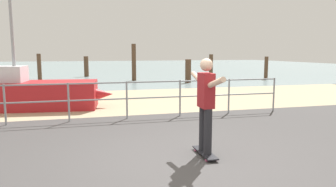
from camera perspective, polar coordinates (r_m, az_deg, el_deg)
The scene contains 13 objects.
ground_plane at distance 4.51m, azimuth 7.50°, elevation -16.56°, with size 24.00×10.00×0.04m, color #474444.
beach_strip at distance 12.05m, azimuth -6.96°, elevation -1.22°, with size 24.00×6.00×0.04m, color tan.
sea_surface at distance 39.87m, azimuth -12.41°, elevation 4.81°, with size 72.00×50.00×0.04m, color #849EA3.
railing_fence at distance 8.49m, azimuth -17.79°, elevation -0.49°, with size 12.20×0.05×1.05m.
sailboat at distance 10.89m, azimuth -23.80°, elevation 0.01°, with size 5.04×1.87×4.87m.
skateboard at distance 5.64m, azimuth 6.80°, elevation -10.75°, with size 0.21×0.80×0.08m.
skateboarder at distance 5.42m, azimuth 6.96°, elevation -1.18°, with size 0.22×1.45×1.65m.
groyne_post_1 at distance 21.90m, azimuth -22.53°, elevation 4.50°, with size 0.26×0.26×1.73m, color #513826.
groyne_post_2 at distance 23.94m, azimuth -14.76°, elevation 4.79°, with size 0.33×0.33×1.52m, color #513826.
groyne_post_3 at distance 20.00m, azimuth -6.28°, elevation 5.68°, with size 0.28×0.28×2.35m, color #513826.
groyne_post_4 at distance 18.67m, azimuth 3.71°, elevation 4.12°, with size 0.35×0.35×1.41m, color #513826.
groyne_post_5 at distance 23.06m, azimuth 7.88°, elevation 5.06°, with size 0.29×0.29×1.67m, color #513826.
groyne_post_6 at distance 22.14m, azimuth 17.55°, elevation 4.50°, with size 0.25×0.25×1.53m, color #513826.
Camera 1 is at (-1.58, -4.80, 1.84)m, focal length 33.24 mm.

